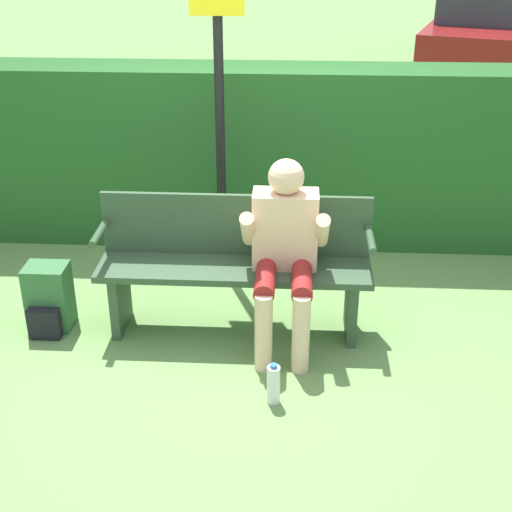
# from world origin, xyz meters

# --- Properties ---
(ground_plane) EXTENTS (40.00, 40.00, 0.00)m
(ground_plane) POSITION_xyz_m (0.00, 0.00, 0.00)
(ground_plane) COLOR #668E4C
(hedge_back) EXTENTS (12.00, 0.53, 1.47)m
(hedge_back) POSITION_xyz_m (0.00, 1.54, 0.74)
(hedge_back) COLOR #235623
(hedge_back) RESTS_ON ground
(park_bench) EXTENTS (1.80, 0.42, 0.92)m
(park_bench) POSITION_xyz_m (0.00, 0.06, 0.49)
(park_bench) COLOR #334C33
(park_bench) RESTS_ON ground
(person_seated) EXTENTS (0.55, 0.65, 1.22)m
(person_seated) POSITION_xyz_m (0.33, -0.07, 0.69)
(person_seated) COLOR beige
(person_seated) RESTS_ON ground
(backpack) EXTENTS (0.28, 0.30, 0.46)m
(backpack) POSITION_xyz_m (-1.26, -0.04, 0.22)
(backpack) COLOR #336638
(backpack) RESTS_ON ground
(water_bottle) EXTENTS (0.08, 0.08, 0.26)m
(water_bottle) POSITION_xyz_m (0.29, -0.77, 0.13)
(water_bottle) COLOR white
(water_bottle) RESTS_ON ground
(signpost) EXTENTS (0.38, 0.09, 2.26)m
(signpost) POSITION_xyz_m (-0.17, 0.94, 1.30)
(signpost) COLOR black
(signpost) RESTS_ON ground
(parked_car) EXTENTS (2.86, 4.55, 1.29)m
(parked_car) POSITION_xyz_m (3.63, 9.10, 0.62)
(parked_car) COLOR maroon
(parked_car) RESTS_ON ground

